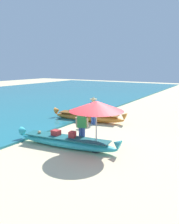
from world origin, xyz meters
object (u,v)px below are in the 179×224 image
object	(u,v)px
boat_orange_midground	(89,117)
person_vendor_hatted	(93,109)
person_tourist_customer	(82,126)
patio_umbrella_large	(96,106)
boat_cyan_foreground	(66,141)

from	to	relation	value
boat_orange_midground	person_vendor_hatted	size ratio (longest dim) A/B	2.94
person_tourist_customer	patio_umbrella_large	xyz separation A→B (m)	(0.90, -0.32, 0.99)
person_vendor_hatted	boat_orange_midground	bearing A→B (deg)	141.98
boat_orange_midground	person_tourist_customer	size ratio (longest dim) A/B	3.08
boat_cyan_foreground	person_tourist_customer	distance (m)	0.96
boat_cyan_foreground	person_vendor_hatted	size ratio (longest dim) A/B	2.96
person_vendor_hatted	person_tourist_customer	world-z (taller)	person_vendor_hatted
boat_cyan_foreground	patio_umbrella_large	world-z (taller)	patio_umbrella_large
boat_cyan_foreground	boat_orange_midground	distance (m)	4.72
person_tourist_customer	patio_umbrella_large	size ratio (longest dim) A/B	0.73
patio_umbrella_large	boat_orange_midground	bearing A→B (deg)	125.15
person_vendor_hatted	person_tourist_customer	size ratio (longest dim) A/B	1.05
patio_umbrella_large	boat_cyan_foreground	bearing A→B (deg)	-169.40
boat_cyan_foreground	person_vendor_hatted	distance (m)	4.13
boat_orange_midground	patio_umbrella_large	distance (m)	5.36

